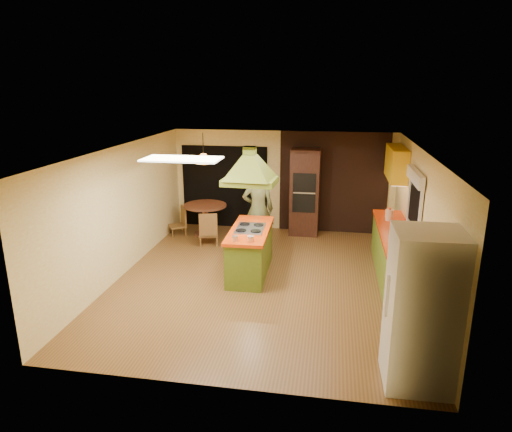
% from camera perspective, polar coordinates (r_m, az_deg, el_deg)
% --- Properties ---
extents(ground, '(6.50, 6.50, 0.00)m').
position_cam_1_polar(ground, '(8.80, 0.90, -7.98)').
color(ground, brown).
rests_on(ground, ground).
extents(room_walls, '(5.50, 6.50, 6.50)m').
position_cam_1_polar(room_walls, '(8.36, 0.93, -0.15)').
color(room_walls, '#FFF2B6').
rests_on(room_walls, ground).
extents(ceiling_plane, '(6.50, 6.50, 0.00)m').
position_cam_1_polar(ceiling_plane, '(8.10, 0.97, 8.37)').
color(ceiling_plane, silver).
rests_on(ceiling_plane, room_walls).
extents(brick_panel, '(2.64, 0.03, 2.50)m').
position_cam_1_polar(brick_panel, '(11.41, 9.64, 4.09)').
color(brick_panel, '#381E14').
rests_on(brick_panel, ground).
extents(nook_opening, '(2.20, 0.03, 2.10)m').
position_cam_1_polar(nook_opening, '(11.76, -3.94, 3.65)').
color(nook_opening, black).
rests_on(nook_opening, ground).
extents(right_counter, '(0.62, 3.05, 0.92)m').
position_cam_1_polar(right_counter, '(9.18, 16.84, -4.53)').
color(right_counter, olive).
rests_on(right_counter, ground).
extents(upper_cabinets, '(0.34, 1.40, 0.70)m').
position_cam_1_polar(upper_cabinets, '(10.36, 17.15, 6.32)').
color(upper_cabinets, yellow).
rests_on(upper_cabinets, room_walls).
extents(window_right, '(0.12, 1.35, 1.06)m').
position_cam_1_polar(window_right, '(8.66, 19.32, 3.07)').
color(window_right, black).
rests_on(window_right, room_walls).
extents(fluor_panel, '(1.20, 0.60, 0.03)m').
position_cam_1_polar(fluor_panel, '(7.20, -9.24, 7.05)').
color(fluor_panel, white).
rests_on(fluor_panel, ceiling_plane).
extents(kitchen_island, '(0.78, 1.85, 0.93)m').
position_cam_1_polar(kitchen_island, '(8.93, -0.74, -4.37)').
color(kitchen_island, '#5B701C').
rests_on(kitchen_island, ground).
extents(range_hood, '(1.02, 0.76, 0.79)m').
position_cam_1_polar(range_hood, '(8.47, -0.79, 7.02)').
color(range_hood, '#5E6B1A').
rests_on(range_hood, ceiling_plane).
extents(man, '(0.79, 0.62, 1.90)m').
position_cam_1_polar(man, '(9.98, 0.26, 0.79)').
color(man, '#4C4F29').
rests_on(man, ground).
extents(refrigerator, '(0.83, 0.79, 1.99)m').
position_cam_1_polar(refrigerator, '(5.94, 20.12, -10.95)').
color(refrigerator, white).
rests_on(refrigerator, ground).
extents(wall_oven, '(0.71, 0.61, 2.11)m').
position_cam_1_polar(wall_oven, '(11.19, 6.13, 2.97)').
color(wall_oven, '#3F1F14').
rests_on(wall_oven, ground).
extents(dining_table, '(1.04, 1.04, 0.78)m').
position_cam_1_polar(dining_table, '(11.22, -6.35, 0.30)').
color(dining_table, brown).
rests_on(dining_table, ground).
extents(chair_left, '(0.54, 0.54, 0.71)m').
position_cam_1_polar(chair_left, '(11.39, -9.85, -0.61)').
color(chair_left, brown).
rests_on(chair_left, ground).
extents(chair_near, '(0.53, 0.53, 0.79)m').
position_cam_1_polar(chair_near, '(10.60, -5.97, -1.49)').
color(chair_near, brown).
rests_on(chair_near, ground).
extents(pendant_lamp, '(0.39, 0.39, 0.23)m').
position_cam_1_polar(pendant_lamp, '(10.92, -6.57, 7.15)').
color(pendant_lamp, '#FF9E3F').
rests_on(pendant_lamp, ceiling_plane).
extents(canister_large, '(0.16, 0.16, 0.23)m').
position_cam_1_polar(canister_large, '(9.67, 16.34, 0.13)').
color(canister_large, beige).
rests_on(canister_large, right_counter).
extents(canister_medium, '(0.16, 0.16, 0.17)m').
position_cam_1_polar(canister_medium, '(9.87, 16.20, 0.30)').
color(canister_medium, beige).
rests_on(canister_medium, right_counter).
extents(canister_small, '(0.12, 0.12, 0.16)m').
position_cam_1_polar(canister_small, '(9.69, 16.31, -0.05)').
color(canister_small, beige).
rests_on(canister_small, right_counter).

